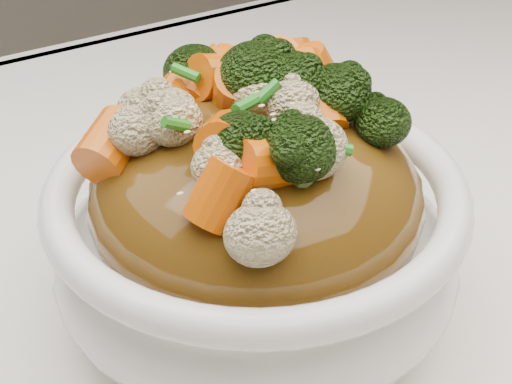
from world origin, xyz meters
TOP-DOWN VIEW (x-y plane):
  - tablecloth at (0.00, 0.00)m, footprint 1.20×0.80m
  - bowl at (-0.01, -0.02)m, footprint 0.26×0.26m
  - sauce_base at (-0.01, -0.02)m, footprint 0.21×0.21m
  - carrots at (-0.01, -0.02)m, footprint 0.21×0.21m
  - broccoli at (-0.01, -0.02)m, footprint 0.21×0.21m
  - cauliflower at (-0.01, -0.02)m, footprint 0.21×0.21m
  - scallions at (-0.01, -0.02)m, footprint 0.15×0.15m
  - sesame_seeds at (-0.01, -0.02)m, footprint 0.19×0.19m

SIDE VIEW (x-z plane):
  - tablecloth at x=0.00m, z-range 0.71..0.75m
  - bowl at x=-0.01m, z-range 0.75..0.84m
  - sauce_base at x=-0.01m, z-range 0.78..0.88m
  - cauliflower at x=-0.01m, z-range 0.87..0.91m
  - broccoli at x=-0.01m, z-range 0.87..0.92m
  - carrots at x=-0.01m, z-range 0.87..0.92m
  - sesame_seeds at x=-0.01m, z-range 0.89..0.90m
  - scallions at x=-0.01m, z-range 0.89..0.91m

